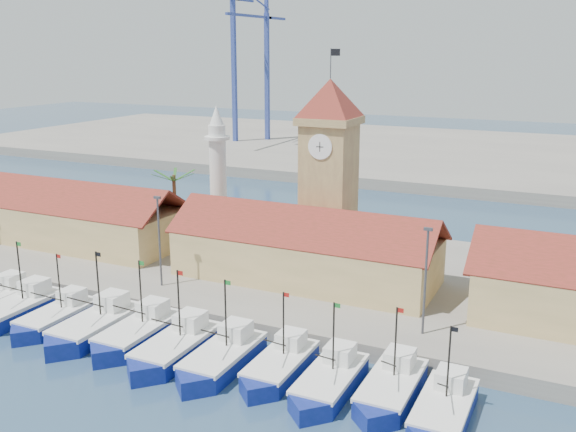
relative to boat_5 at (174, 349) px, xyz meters
The scene contains 21 objects.
ground 4.27m from the boat_5, 30.05° to the right, with size 400.00×400.00×0.00m, color navy.
quay 22.20m from the boat_5, 80.57° to the left, with size 140.00×32.00×1.50m, color gray.
terminal 107.96m from the boat_5, 88.07° to the left, with size 240.00×80.00×2.00m, color gray.
boat_1 17.83m from the boat_5, behind, with size 3.65×10.01×7.57m.
boat_2 13.27m from the boat_5, behind, with size 3.34×9.16×6.93m.
boat_3 8.67m from the boat_5, behind, with size 3.79×10.37×7.85m.
boat_4 4.58m from the boat_5, 168.35° to the left, with size 3.62×9.90×7.49m.
boat_5 is the anchor object (origin of this frame).
boat_6 4.32m from the boat_5, ahead, with size 3.60×9.86×7.46m.
boat_7 8.92m from the boat_5, ahead, with size 3.32×9.09×6.88m.
boat_8 13.19m from the boat_5, ahead, with size 3.41×9.34×7.07m.
boat_9 17.54m from the boat_5, ahead, with size 3.42×9.37×7.09m.
boat_10 21.48m from the boat_5, ahead, with size 3.36×9.19×6.96m.
hall_left 33.69m from the boat_5, 147.75° to the left, with size 31.20×10.13×7.61m.
hall_center 18.54m from the boat_5, 78.52° to the left, with size 27.04×10.13×7.61m.
clock_tower 26.63m from the boat_5, 81.35° to the left, with size 5.80×5.80×22.70m.
minaret 29.66m from the boat_5, 113.69° to the left, with size 3.00×3.00×16.30m.
palm_tree 29.47m from the boat_5, 124.40° to the left, with size 5.60×5.03×8.39m.
lamp_posts 12.14m from the boat_5, 67.32° to the left, with size 80.70×0.25×9.03m.
crane_blue_far 113.28m from the boat_5, 117.81° to the left, with size 1.00×37.23×41.79m.
crane_blue_near 116.46m from the boat_5, 113.52° to the left, with size 1.00×29.08×37.62m.
Camera 1 is at (24.71, -36.51, 24.06)m, focal length 40.00 mm.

